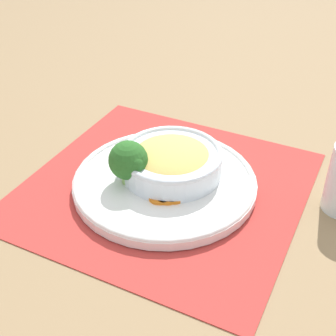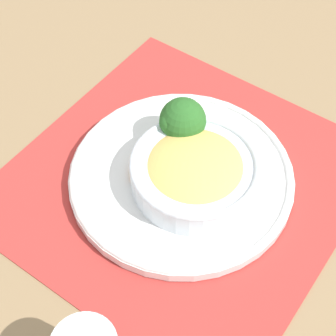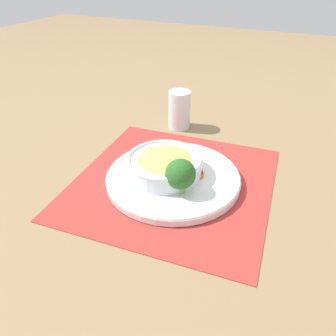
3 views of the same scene
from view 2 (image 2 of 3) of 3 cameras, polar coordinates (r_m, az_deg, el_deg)
The scene contains 9 objects.
ground_plane at distance 0.83m, azimuth 1.34°, elevation -1.45°, with size 4.00×4.00×0.00m, color #8C704C.
placemat at distance 0.83m, azimuth 1.34°, elevation -1.37°, with size 0.52×0.51×0.00m.
plate at distance 0.82m, azimuth 1.36°, elevation -0.82°, with size 0.33×0.33×0.02m.
bowl at distance 0.79m, azimuth 2.83°, elevation -0.23°, with size 0.18×0.18×0.05m.
broccoli_floret at distance 0.82m, azimuth 1.46°, elevation 4.78°, with size 0.07×0.07×0.08m.
carrot_slice_near at distance 0.82m, azimuth -2.25°, elevation 0.40°, with size 0.04×0.04×0.01m.
carrot_slice_middle at distance 0.82m, azimuth -2.43°, elevation -0.24°, with size 0.04×0.04×0.01m.
carrot_slice_far at distance 0.81m, azimuth -2.43°, elevation -0.91°, with size 0.04×0.04×0.01m.
carrot_slice_extra at distance 0.80m, azimuth -2.25°, elevation -1.56°, with size 0.04×0.04×0.01m.
Camera 2 is at (-0.39, -0.30, 0.67)m, focal length 60.00 mm.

